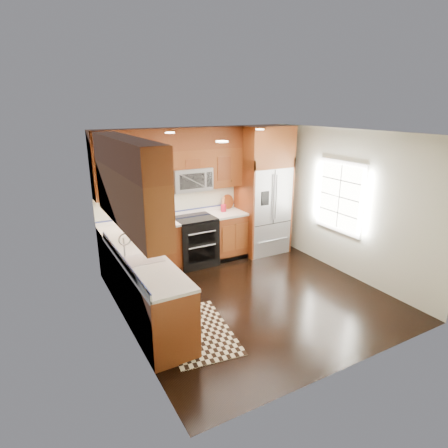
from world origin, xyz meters
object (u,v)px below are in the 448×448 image
refrigerator (263,191)px  knife_block (151,215)px  range (195,241)px  utensil_crock (223,206)px  rug (198,331)px

refrigerator → knife_block: (-2.32, 0.26, -0.26)m
knife_block → range: bearing=-16.3°
refrigerator → knife_block: 2.35m
range → knife_block: knife_block is taller
utensil_crock → knife_block: bearing=175.9°
range → utensil_crock: utensil_crock is taller
refrigerator → knife_block: size_ratio=10.17×
range → knife_block: size_ratio=3.70×
range → refrigerator: bearing=-1.4°
knife_block → utensil_crock: bearing=-4.1°
range → utensil_crock: (0.70, 0.12, 0.58)m
knife_block → utensil_crock: (1.47, -0.11, 0.00)m
range → rug: 2.38m
rug → refrigerator: bearing=47.6°
refrigerator → utensil_crock: 0.90m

